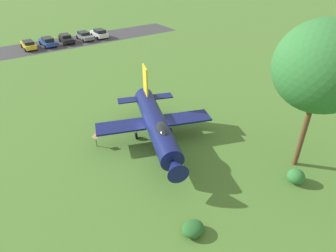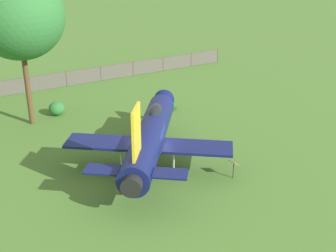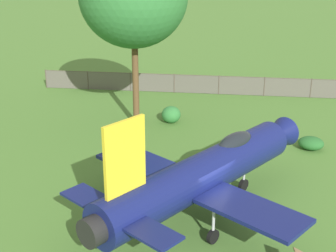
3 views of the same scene
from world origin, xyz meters
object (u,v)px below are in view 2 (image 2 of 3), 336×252
Objects in this scene: shrub_by_tree at (169,105)px; display_jet at (151,134)px; info_plaque at (234,165)px; shade_tree at (18,16)px; shrub_near_fence at (57,108)px.

display_jet is at bearing 156.74° from shrub_by_tree.
shrub_by_tree is 11.85m from info_plaque.
info_plaque is (-12.00, -11.33, -7.25)m from shade_tree.
info_plaque is at bearing -136.64° from shade_tree.
display_jet reaches higher than info_plaque.
shade_tree is (8.94, 7.08, 6.04)m from display_jet.
shrub_by_tree is (-0.17, -10.85, -7.73)m from shade_tree.
shrub_by_tree is at bearing -90.87° from shade_tree.
shrub_by_tree is (-1.35, -8.91, -0.18)m from shrub_near_fence.
shrub_by_tree is at bearing -98.59° from shrub_near_fence.
shrub_by_tree is (8.77, -3.77, -1.69)m from display_jet.
shrub_near_fence is (10.12, 5.14, -1.51)m from display_jet.
shrub_by_tree is at bearing 2.34° from info_plaque.
shrub_near_fence is at bearing 35.48° from info_plaque.
info_plaque is (-13.18, -9.39, 0.30)m from shrub_near_fence.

